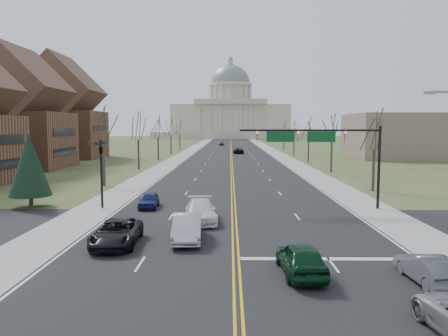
{
  "coord_description": "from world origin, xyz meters",
  "views": [
    {
      "loc": [
        -0.34,
        -24.02,
        7.13
      ],
      "look_at": [
        -0.92,
        19.24,
        3.0
      ],
      "focal_mm": 35.0,
      "sensor_mm": 36.0,
      "label": 1
    }
  ],
  "objects_px": {
    "car_sb_outer_lead": "(117,233)",
    "car_far_sb": "(221,143)",
    "signal_mast": "(321,142)",
    "car_nb_inner_lead": "(301,258)",
    "signal_left": "(101,166)",
    "car_far_nb": "(238,151)",
    "car_sb_outer_second": "(149,200)",
    "car_nb_outer_lead": "(427,268)",
    "car_sb_inner_second": "(201,211)",
    "car_sb_inner_lead": "(187,228)"
  },
  "relations": [
    {
      "from": "car_sb_outer_lead",
      "to": "car_sb_outer_second",
      "type": "bearing_deg",
      "value": 89.15
    },
    {
      "from": "car_nb_inner_lead",
      "to": "car_far_nb",
      "type": "bearing_deg",
      "value": -92.63
    },
    {
      "from": "signal_mast",
      "to": "car_sb_inner_second",
      "type": "distance_m",
      "value": 12.34
    },
    {
      "from": "car_sb_outer_lead",
      "to": "car_far_sb",
      "type": "height_order",
      "value": "car_far_sb"
    },
    {
      "from": "car_sb_inner_lead",
      "to": "car_far_sb",
      "type": "xyz_separation_m",
      "value": [
        -0.5,
        136.87,
        0.01
      ]
    },
    {
      "from": "car_sb_outer_second",
      "to": "car_far_nb",
      "type": "bearing_deg",
      "value": 80.79
    },
    {
      "from": "car_sb_inner_lead",
      "to": "car_sb_inner_second",
      "type": "xyz_separation_m",
      "value": [
        0.5,
        5.5,
        -0.01
      ]
    },
    {
      "from": "car_far_nb",
      "to": "car_nb_outer_lead",
      "type": "bearing_deg",
      "value": 91.12
    },
    {
      "from": "car_sb_inner_second",
      "to": "car_far_sb",
      "type": "relative_size",
      "value": 1.14
    },
    {
      "from": "car_sb_inner_second",
      "to": "car_far_nb",
      "type": "relative_size",
      "value": 1.0
    },
    {
      "from": "signal_mast",
      "to": "car_sb_outer_second",
      "type": "bearing_deg",
      "value": 178.9
    },
    {
      "from": "signal_left",
      "to": "car_sb_outer_second",
      "type": "xyz_separation_m",
      "value": [
        4.04,
        0.29,
        -3.04
      ]
    },
    {
      "from": "car_sb_outer_lead",
      "to": "car_far_sb",
      "type": "distance_m",
      "value": 137.93
    },
    {
      "from": "car_nb_outer_lead",
      "to": "car_sb_inner_second",
      "type": "bearing_deg",
      "value": -52.31
    },
    {
      "from": "car_sb_outer_second",
      "to": "car_far_sb",
      "type": "relative_size",
      "value": 0.8
    },
    {
      "from": "car_sb_outer_second",
      "to": "signal_left",
      "type": "bearing_deg",
      "value": -178.28
    },
    {
      "from": "car_sb_outer_lead",
      "to": "car_sb_inner_second",
      "type": "height_order",
      "value": "car_sb_inner_second"
    },
    {
      "from": "car_far_nb",
      "to": "car_nb_inner_lead",
      "type": "bearing_deg",
      "value": 87.78
    },
    {
      "from": "car_nb_outer_lead",
      "to": "car_sb_outer_lead",
      "type": "height_order",
      "value": "car_sb_outer_lead"
    },
    {
      "from": "signal_left",
      "to": "car_nb_outer_lead",
      "type": "distance_m",
      "value": 27.21
    },
    {
      "from": "signal_mast",
      "to": "car_nb_inner_lead",
      "type": "relative_size",
      "value": 2.6
    },
    {
      "from": "car_nb_inner_lead",
      "to": "car_sb_outer_second",
      "type": "relative_size",
      "value": 1.2
    },
    {
      "from": "signal_mast",
      "to": "signal_left",
      "type": "distance_m",
      "value": 19.06
    },
    {
      "from": "car_nb_inner_lead",
      "to": "car_sb_inner_second",
      "type": "relative_size",
      "value": 0.84
    },
    {
      "from": "signal_mast",
      "to": "car_far_nb",
      "type": "height_order",
      "value": "signal_mast"
    },
    {
      "from": "car_nb_outer_lead",
      "to": "car_far_sb",
      "type": "height_order",
      "value": "car_far_sb"
    },
    {
      "from": "car_nb_inner_lead",
      "to": "car_sb_outer_second",
      "type": "xyz_separation_m",
      "value": [
        -10.54,
        17.29,
        -0.13
      ]
    },
    {
      "from": "car_sb_outer_second",
      "to": "car_far_nb",
      "type": "relative_size",
      "value": 0.7
    },
    {
      "from": "car_sb_outer_lead",
      "to": "car_sb_outer_second",
      "type": "xyz_separation_m",
      "value": [
        -0.31,
        12.16,
        -0.09
      ]
    },
    {
      "from": "car_nb_outer_lead",
      "to": "car_sb_outer_lead",
      "type": "relative_size",
      "value": 0.75
    },
    {
      "from": "car_nb_outer_lead",
      "to": "car_sb_inner_lead",
      "type": "xyz_separation_m",
      "value": [
        -11.69,
        7.14,
        0.15
      ]
    },
    {
      "from": "car_nb_inner_lead",
      "to": "car_sb_outer_lead",
      "type": "height_order",
      "value": "car_nb_inner_lead"
    },
    {
      "from": "car_far_sb",
      "to": "car_sb_outer_lead",
      "type": "bearing_deg",
      "value": -92.5
    },
    {
      "from": "car_sb_outer_lead",
      "to": "car_sb_inner_second",
      "type": "bearing_deg",
      "value": 52.21
    },
    {
      "from": "car_sb_outer_lead",
      "to": "car_far_sb",
      "type": "xyz_separation_m",
      "value": [
        3.64,
        137.88,
        0.07
      ]
    },
    {
      "from": "signal_left",
      "to": "car_far_nb",
      "type": "xyz_separation_m",
      "value": [
        13.39,
        77.61,
        -2.94
      ]
    },
    {
      "from": "signal_left",
      "to": "car_nb_inner_lead",
      "type": "distance_m",
      "value": 22.6
    },
    {
      "from": "car_nb_outer_lead",
      "to": "car_sb_outer_second",
      "type": "bearing_deg",
      "value": -52.4
    },
    {
      "from": "signal_mast",
      "to": "car_sb_outer_lead",
      "type": "height_order",
      "value": "signal_mast"
    },
    {
      "from": "signal_mast",
      "to": "car_sb_inner_second",
      "type": "height_order",
      "value": "signal_mast"
    },
    {
      "from": "car_sb_inner_second",
      "to": "car_sb_outer_lead",
      "type": "bearing_deg",
      "value": -131.54
    },
    {
      "from": "car_sb_inner_lead",
      "to": "car_far_sb",
      "type": "distance_m",
      "value": 136.87
    },
    {
      "from": "signal_mast",
      "to": "car_nb_outer_lead",
      "type": "relative_size",
      "value": 2.98
    },
    {
      "from": "signal_mast",
      "to": "car_nb_outer_lead",
      "type": "xyz_separation_m",
      "value": [
        1.24,
        -18.0,
        -5.08
      ]
    },
    {
      "from": "signal_left",
      "to": "car_nb_inner_lead",
      "type": "relative_size",
      "value": 1.29
    },
    {
      "from": "car_nb_inner_lead",
      "to": "car_sb_outer_lead",
      "type": "relative_size",
      "value": 0.86
    },
    {
      "from": "car_nb_outer_lead",
      "to": "car_sb_inner_lead",
      "type": "bearing_deg",
      "value": -35.25
    },
    {
      "from": "car_sb_inner_second",
      "to": "car_far_nb",
      "type": "height_order",
      "value": "car_sb_inner_second"
    },
    {
      "from": "signal_left",
      "to": "car_sb_outer_second",
      "type": "distance_m",
      "value": 5.07
    },
    {
      "from": "car_nb_outer_lead",
      "to": "signal_mast",
      "type": "bearing_deg",
      "value": -89.9
    }
  ]
}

